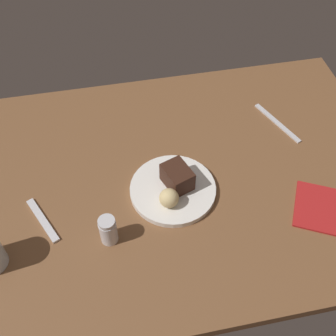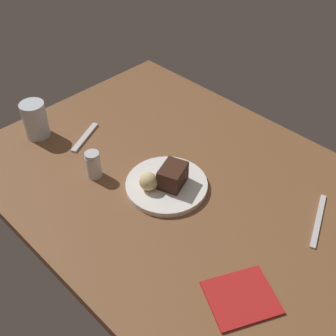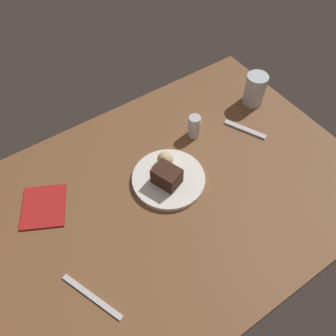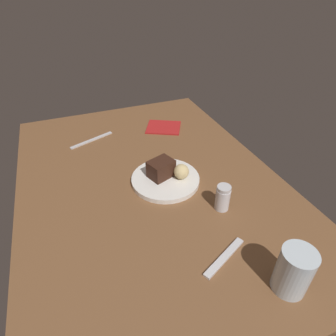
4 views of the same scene
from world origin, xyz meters
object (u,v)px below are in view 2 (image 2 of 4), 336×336
object	(u,v)px
dessert_spoon	(85,137)
butter_knife	(318,220)
salt_shaker	(93,165)
dessert_plate	(167,185)
water_glass	(35,120)
bread_roll	(148,181)
folded_napkin	(241,297)
chocolate_cake_slice	(173,176)

from	to	relation	value
dessert_spoon	butter_knife	xyz separation A→B (cm)	(69.93, 21.25, -0.10)
salt_shaker	butter_knife	bearing A→B (deg)	28.74
dessert_plate	butter_knife	size ratio (longest dim) A/B	1.19
dessert_plate	dessert_spoon	distance (cm)	33.93
water_glass	butter_knife	distance (cm)	87.38
dessert_spoon	salt_shaker	bearing A→B (deg)	-143.21
dessert_plate	dessert_spoon	xyz separation A→B (cm)	(-33.83, -2.59, -0.45)
bread_roll	butter_knife	world-z (taller)	bread_roll
bread_roll	butter_knife	xyz separation A→B (cm)	(38.11, 23.47, -3.87)
dessert_spoon	folded_napkin	xyz separation A→B (cm)	(69.57, -10.24, -0.05)
bread_roll	dessert_spoon	world-z (taller)	bread_roll
bread_roll	salt_shaker	world-z (taller)	salt_shaker
butter_knife	dessert_plate	bearing A→B (deg)	95.39
chocolate_cake_slice	folded_napkin	world-z (taller)	chocolate_cake_slice
folded_napkin	bread_roll	bearing A→B (deg)	167.99
butter_knife	folded_napkin	size ratio (longest dim) A/B	1.31
folded_napkin	butter_knife	bearing A→B (deg)	89.34
dessert_plate	chocolate_cake_slice	size ratio (longest dim) A/B	2.84
water_glass	chocolate_cake_slice	bearing A→B (deg)	15.45
dessert_plate	bread_roll	bearing A→B (deg)	-112.67
dessert_plate	folded_napkin	distance (cm)	37.97
chocolate_cake_slice	salt_shaker	distance (cm)	22.70
chocolate_cake_slice	bread_roll	world-z (taller)	chocolate_cake_slice
butter_knife	folded_napkin	xyz separation A→B (cm)	(-0.36, -31.50, 0.05)
bread_roll	folded_napkin	size ratio (longest dim) A/B	0.35
salt_shaker	folded_napkin	world-z (taller)	salt_shaker
bread_roll	water_glass	size ratio (longest dim) A/B	0.43
salt_shaker	water_glass	bearing A→B (deg)	-178.00
folded_napkin	chocolate_cake_slice	bearing A→B (deg)	158.05
dessert_plate	butter_knife	xyz separation A→B (cm)	(36.10, 18.67, -0.55)
water_glass	bread_roll	bearing A→B (deg)	9.30
dessert_plate	chocolate_cake_slice	xyz separation A→B (cm)	(1.34, 1.03, 3.75)
dessert_plate	folded_napkin	size ratio (longest dim) A/B	1.56
bread_roll	folded_napkin	world-z (taller)	bread_roll
salt_shaker	butter_knife	world-z (taller)	salt_shaker
butter_knife	folded_napkin	world-z (taller)	folded_napkin
chocolate_cake_slice	bread_roll	bearing A→B (deg)	-119.87
salt_shaker	folded_napkin	distance (cm)	53.82
salt_shaker	dessert_spoon	bearing A→B (deg)	152.24
dessert_spoon	water_glass	bearing A→B (deg)	103.10
salt_shaker	chocolate_cake_slice	bearing A→B (deg)	31.90
dessert_plate	dessert_spoon	bearing A→B (deg)	-175.63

